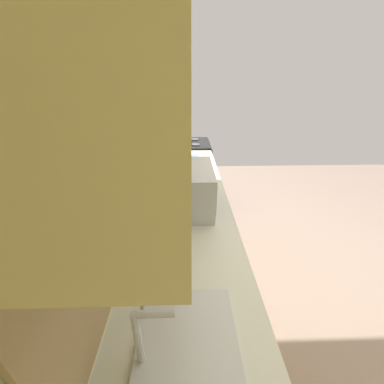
{
  "coord_description": "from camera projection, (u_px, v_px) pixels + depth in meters",
  "views": [
    {
      "loc": [
        -1.59,
        1.27,
        1.74
      ],
      "look_at": [
        -0.47,
        1.24,
        1.16
      ],
      "focal_mm": 21.54,
      "sensor_mm": 36.0,
      "label": 1
    }
  ],
  "objects": [
    {
      "name": "sink_basin",
      "position": [
        186.0,
        359.0,
        0.74
      ],
      "size": [
        0.52,
        0.35,
        0.25
      ],
      "color": "#B7BABF",
      "rests_on": "counter_run"
    },
    {
      "name": "bowl",
      "position": [
        191.0,
        159.0,
        2.41
      ],
      "size": [
        0.14,
        0.14,
        0.07
      ],
      "color": "#4C8CBF",
      "rests_on": "counter_run"
    },
    {
      "name": "counter_run",
      "position": [
        187.0,
        270.0,
        1.69
      ],
      "size": [
        2.97,
        0.63,
        0.91
      ],
      "color": "#D0BB65",
      "rests_on": "ground_plane"
    },
    {
      "name": "ground_plane",
      "position": [
        317.0,
        274.0,
        2.25
      ],
      "size": [
        5.9,
        5.9,
        0.0
      ],
      "primitive_type": "plane",
      "color": "gray"
    },
    {
      "name": "window_back_wall",
      "position": [
        71.0,
        283.0,
        0.57
      ],
      "size": [
        0.43,
        0.02,
        0.6
      ],
      "color": "#997A4C"
    },
    {
      "name": "oven_range",
      "position": [
        187.0,
        174.0,
        3.26
      ],
      "size": [
        0.59,
        0.64,
        1.09
      ],
      "color": "black",
      "rests_on": "ground_plane"
    },
    {
      "name": "kettle",
      "position": [
        192.0,
        167.0,
        2.12
      ],
      "size": [
        0.17,
        0.12,
        0.16
      ],
      "color": "black",
      "rests_on": "counter_run"
    },
    {
      "name": "upper_cabinets",
      "position": [
        153.0,
        57.0,
        1.07
      ],
      "size": [
        2.08,
        0.31,
        0.68
      ],
      "color": "tan"
    },
    {
      "name": "microwave",
      "position": [
        183.0,
        188.0,
        1.54
      ],
      "size": [
        0.45,
        0.4,
        0.29
      ],
      "color": "#B7BABF",
      "rests_on": "counter_run"
    },
    {
      "name": "wall_back",
      "position": [
        134.0,
        141.0,
        1.6
      ],
      "size": [
        3.81,
        0.12,
        2.64
      ],
      "primitive_type": "cube",
      "color": "beige",
      "rests_on": "ground_plane"
    }
  ]
}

